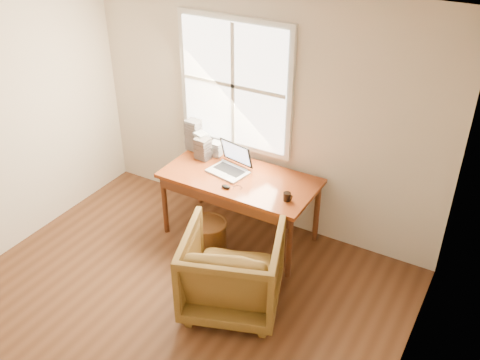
{
  "coord_description": "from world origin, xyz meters",
  "views": [
    {
      "loc": [
        2.34,
        -2.28,
        3.57
      ],
      "look_at": [
        0.09,
        1.65,
        0.82
      ],
      "focal_mm": 40.0,
      "sensor_mm": 36.0,
      "label": 1
    }
  ],
  "objects_px": {
    "armchair": "(232,270)",
    "laptop": "(228,159)",
    "coffee_mug": "(287,197)",
    "desk": "(240,178)",
    "cd_stack_a": "(202,144)",
    "wicker_stool": "(209,237)"
  },
  "relations": [
    {
      "from": "armchair",
      "to": "laptop",
      "type": "relative_size",
      "value": 1.87
    },
    {
      "from": "armchair",
      "to": "coffee_mug",
      "type": "distance_m",
      "value": 0.88
    },
    {
      "from": "coffee_mug",
      "to": "cd_stack_a",
      "type": "height_order",
      "value": "cd_stack_a"
    },
    {
      "from": "desk",
      "to": "wicker_stool",
      "type": "bearing_deg",
      "value": -109.26
    },
    {
      "from": "desk",
      "to": "coffee_mug",
      "type": "relative_size",
      "value": 19.12
    },
    {
      "from": "armchair",
      "to": "laptop",
      "type": "bearing_deg",
      "value": -76.72
    },
    {
      "from": "armchair",
      "to": "laptop",
      "type": "height_order",
      "value": "laptop"
    },
    {
      "from": "coffee_mug",
      "to": "desk",
      "type": "bearing_deg",
      "value": 175.4
    },
    {
      "from": "armchair",
      "to": "cd_stack_a",
      "type": "height_order",
      "value": "cd_stack_a"
    },
    {
      "from": "desk",
      "to": "laptop",
      "type": "height_order",
      "value": "laptop"
    },
    {
      "from": "desk",
      "to": "cd_stack_a",
      "type": "distance_m",
      "value": 0.65
    },
    {
      "from": "wicker_stool",
      "to": "laptop",
      "type": "height_order",
      "value": "laptop"
    },
    {
      "from": "armchair",
      "to": "wicker_stool",
      "type": "distance_m",
      "value": 0.83
    },
    {
      "from": "desk",
      "to": "cd_stack_a",
      "type": "height_order",
      "value": "cd_stack_a"
    },
    {
      "from": "coffee_mug",
      "to": "laptop",
      "type": "bearing_deg",
      "value": 177.68
    },
    {
      "from": "wicker_stool",
      "to": "coffee_mug",
      "type": "xyz_separation_m",
      "value": [
        0.75,
        0.24,
        0.61
      ]
    },
    {
      "from": "desk",
      "to": "cd_stack_a",
      "type": "bearing_deg",
      "value": 160.77
    },
    {
      "from": "desk",
      "to": "armchair",
      "type": "xyz_separation_m",
      "value": [
        0.46,
        -0.93,
        -0.33
      ]
    },
    {
      "from": "cd_stack_a",
      "to": "wicker_stool",
      "type": "bearing_deg",
      "value": -52.97
    },
    {
      "from": "armchair",
      "to": "wicker_stool",
      "type": "relative_size",
      "value": 2.41
    },
    {
      "from": "desk",
      "to": "laptop",
      "type": "relative_size",
      "value": 3.42
    },
    {
      "from": "desk",
      "to": "armchair",
      "type": "distance_m",
      "value": 1.09
    }
  ]
}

